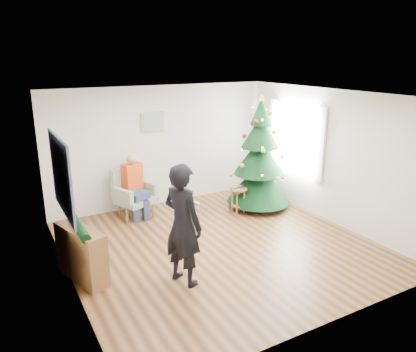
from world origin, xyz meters
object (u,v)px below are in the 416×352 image
standing_man (183,225)px  console (81,254)px  stool (238,200)px  armchair (134,199)px  christmas_tree (260,158)px

standing_man → console: (-1.27, 0.81, -0.50)m
stool → console: 3.63m
armchair → standing_man: 2.87m
armchair → standing_man: size_ratio=0.55×
armchair → console: bearing=-148.4°
christmas_tree → console: 4.26m
armchair → console: 2.49m
console → stool: bearing=0.2°
christmas_tree → armchair: size_ratio=2.47×
christmas_tree → standing_man: size_ratio=1.36×
christmas_tree → armchair: christmas_tree is taller
stool → standing_man: size_ratio=0.30×
stool → console: (-3.46, -1.08, 0.12)m
christmas_tree → armchair: 2.77m
christmas_tree → stool: christmas_tree is taller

